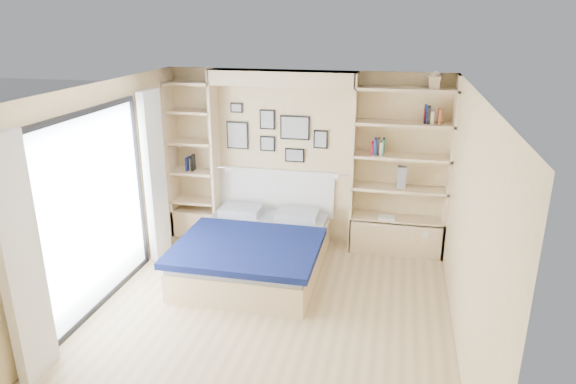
# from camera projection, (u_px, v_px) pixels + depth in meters

# --- Properties ---
(ground) EXTENTS (4.50, 4.50, 0.00)m
(ground) POSITION_uv_depth(u_px,v_px,m) (267.00, 320.00, 5.68)
(ground) COLOR tan
(ground) RESTS_ON ground
(room_shell) EXTENTS (4.50, 4.50, 4.50)m
(room_shell) POSITION_uv_depth(u_px,v_px,m) (267.00, 184.00, 6.82)
(room_shell) COLOR beige
(room_shell) RESTS_ON ground
(bed) EXTENTS (1.77, 2.20, 1.07)m
(bed) POSITION_uv_depth(u_px,v_px,m) (256.00, 250.00, 6.74)
(bed) COLOR #DAB88C
(bed) RESTS_ON ground
(photo_gallery) EXTENTS (1.48, 0.02, 0.82)m
(photo_gallery) POSITION_uv_depth(u_px,v_px,m) (274.00, 133.00, 7.31)
(photo_gallery) COLOR black
(photo_gallery) RESTS_ON ground
(reading_lamps) EXTENTS (1.92, 0.12, 0.15)m
(reading_lamps) POSITION_uv_depth(u_px,v_px,m) (281.00, 172.00, 7.23)
(reading_lamps) COLOR silver
(reading_lamps) RESTS_ON ground
(shelf_decor) EXTENTS (3.54, 0.23, 2.03)m
(shelf_decor) POSITION_uv_depth(u_px,v_px,m) (382.00, 136.00, 6.84)
(shelf_decor) COLOR #AA1326
(shelf_decor) RESTS_ON ground
(deck_chair) EXTENTS (0.81, 1.02, 0.90)m
(deck_chair) POSITION_uv_depth(u_px,v_px,m) (64.00, 239.00, 6.68)
(deck_chair) COLOR tan
(deck_chair) RESTS_ON ground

